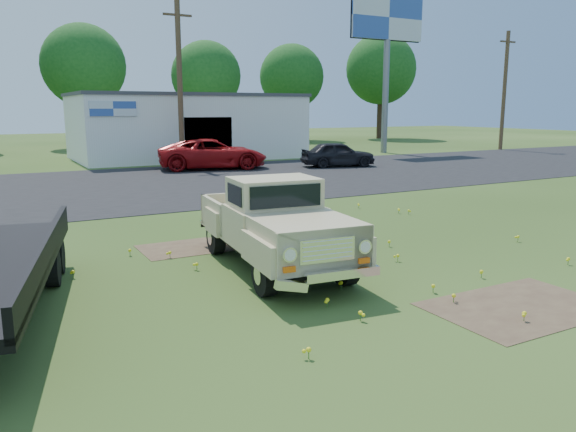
# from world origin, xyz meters

# --- Properties ---
(ground) EXTENTS (140.00, 140.00, 0.00)m
(ground) POSITION_xyz_m (0.00, 0.00, 0.00)
(ground) COLOR #263F14
(ground) RESTS_ON ground
(asphalt_lot) EXTENTS (90.00, 14.00, 0.02)m
(asphalt_lot) POSITION_xyz_m (0.00, 15.00, 0.00)
(asphalt_lot) COLOR black
(asphalt_lot) RESTS_ON ground
(dirt_patch_a) EXTENTS (3.00, 2.00, 0.01)m
(dirt_patch_a) POSITION_xyz_m (1.50, -3.00, 0.00)
(dirt_patch_a) COLOR #4E3A2A
(dirt_patch_a) RESTS_ON ground
(dirt_patch_b) EXTENTS (2.20, 1.60, 0.01)m
(dirt_patch_b) POSITION_xyz_m (-2.00, 3.50, 0.00)
(dirt_patch_b) COLOR #4E3A2A
(dirt_patch_b) RESTS_ON ground
(commercial_building) EXTENTS (14.20, 8.20, 4.15)m
(commercial_building) POSITION_xyz_m (6.00, 26.99, 2.10)
(commercial_building) COLOR white
(commercial_building) RESTS_ON ground
(billboard) EXTENTS (6.10, 0.45, 11.05)m
(billboard) POSITION_xyz_m (20.00, 24.04, 8.54)
(billboard) COLOR slate
(billboard) RESTS_ON ground
(utility_pole_mid) EXTENTS (1.60, 0.30, 9.00)m
(utility_pole_mid) POSITION_xyz_m (4.00, 22.00, 4.60)
(utility_pole_mid) COLOR #4A3322
(utility_pole_mid) RESTS_ON ground
(utility_pole_east) EXTENTS (1.60, 0.30, 9.00)m
(utility_pole_east) POSITION_xyz_m (30.00, 22.00, 4.60)
(utility_pole_east) COLOR #4A3322
(utility_pole_east) RESTS_ON ground
(treeline_d) EXTENTS (6.72, 6.72, 10.00)m
(treeline_d) POSITION_xyz_m (2.00, 40.50, 6.62)
(treeline_d) COLOR #332217
(treeline_d) RESTS_ON ground
(treeline_e) EXTENTS (6.08, 6.08, 9.04)m
(treeline_e) POSITION_xyz_m (12.00, 39.00, 5.98)
(treeline_e) COLOR #332217
(treeline_e) RESTS_ON ground
(treeline_f) EXTENTS (6.40, 6.40, 9.52)m
(treeline_f) POSITION_xyz_m (22.00, 41.50, 6.30)
(treeline_f) COLOR #332217
(treeline_f) RESTS_ON ground
(treeline_g) EXTENTS (7.36, 7.36, 10.95)m
(treeline_g) POSITION_xyz_m (32.00, 40.00, 7.25)
(treeline_g) COLOR #332217
(treeline_g) RESTS_ON ground
(vintage_pickup_truck) EXTENTS (2.53, 5.35, 1.88)m
(vintage_pickup_truck) POSITION_xyz_m (-0.99, 1.05, 0.94)
(vintage_pickup_truck) COLOR tan
(vintage_pickup_truck) RESTS_ON ground
(red_pickup) EXTENTS (6.21, 3.88, 1.60)m
(red_pickup) POSITION_xyz_m (4.86, 19.46, 0.80)
(red_pickup) COLOR maroon
(red_pickup) RESTS_ON ground
(dark_sedan) EXTENTS (4.36, 2.64, 1.39)m
(dark_sedan) POSITION_xyz_m (11.42, 17.24, 0.69)
(dark_sedan) COLOR black
(dark_sedan) RESTS_ON ground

